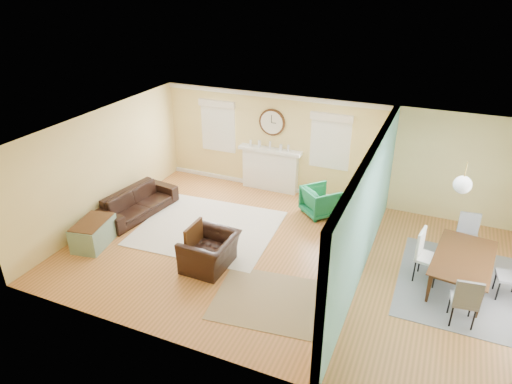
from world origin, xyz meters
TOP-DOWN VIEW (x-y plane):
  - floor at (0.00, 0.00)m, footprint 9.00×9.00m
  - wall_back at (0.00, 3.00)m, footprint 9.00×0.02m
  - wall_front at (0.00, -3.00)m, footprint 9.00×0.02m
  - wall_left at (-4.50, 0.00)m, footprint 0.02×6.00m
  - ceiling at (0.00, 0.00)m, footprint 9.00×6.00m
  - partition at (1.51, 0.28)m, footprint 0.17×6.00m
  - fireplace at (-1.50, 2.88)m, footprint 1.70×0.30m
  - wall_clock at (-1.50, 2.97)m, footprint 0.70×0.07m
  - window_left at (-3.05, 2.95)m, footprint 1.05×0.13m
  - window_right at (0.05, 2.95)m, footprint 1.05×0.13m
  - pendant at (3.00, 0.00)m, footprint 0.30×0.30m
  - rug_cream at (-2.04, 0.38)m, footprint 3.21×2.83m
  - rug_jute at (0.21, -1.43)m, footprint 2.16×1.85m
  - rug_grey at (3.35, 0.39)m, footprint 2.21×2.76m
  - sofa at (-3.92, 0.33)m, footprint 1.08×2.17m
  - eames_chair at (-1.26, -0.93)m, footprint 0.94×1.08m
  - green_chair at (0.14, 2.04)m, footprint 1.08×1.08m
  - trunk at (-3.95, -1.19)m, footprint 0.76×1.07m
  - credenza at (1.19, 1.44)m, footprint 0.55×1.61m
  - tv at (1.17, 1.44)m, footprint 0.30×1.18m
  - garden_stool at (1.14, 0.21)m, footprint 0.33×0.33m
  - potted_plant at (1.14, 0.21)m, footprint 0.43×0.44m
  - dining_table at (3.35, 0.39)m, footprint 1.21×1.90m
  - dining_chair_n at (3.39, 1.50)m, footprint 0.45×0.45m
  - dining_chair_s at (3.36, -0.68)m, footprint 0.47×0.47m
  - dining_chair_w at (2.73, 0.31)m, footprint 0.53×0.53m
  - dining_chair_e at (4.09, 0.36)m, footprint 0.44×0.44m

SIDE VIEW (x-z plane):
  - floor at x=0.00m, z-range 0.00..0.00m
  - rug_jute at x=0.21m, z-range 0.00..0.01m
  - rug_grey at x=3.35m, z-range 0.00..0.01m
  - rug_cream at x=-2.04m, z-range 0.00..0.02m
  - garden_stool at x=1.14m, z-range 0.00..0.48m
  - trunk at x=-3.95m, z-range 0.00..0.56m
  - sofa at x=-3.92m, z-range 0.00..0.61m
  - dining_table at x=3.35m, z-range 0.00..0.63m
  - eames_chair at x=-1.26m, z-range 0.00..0.69m
  - green_chair at x=0.14m, z-range 0.00..0.71m
  - credenza at x=1.19m, z-range 0.00..0.80m
  - dining_chair_e at x=4.09m, z-range 0.08..0.98m
  - dining_chair_n at x=3.39m, z-range 0.08..1.00m
  - dining_chair_s at x=3.36m, z-range 0.08..1.03m
  - fireplace at x=-1.50m, z-range 0.01..1.18m
  - dining_chair_w at x=2.73m, z-range 0.09..1.13m
  - potted_plant at x=1.14m, z-range 0.48..0.86m
  - tv at x=1.17m, z-range 0.80..1.48m
  - wall_back at x=0.00m, z-range 0.00..2.60m
  - wall_front at x=0.00m, z-range 0.00..2.60m
  - wall_left at x=-4.50m, z-range 0.00..2.60m
  - partition at x=1.51m, z-range 0.06..2.66m
  - window_left at x=-3.05m, z-range 0.95..2.37m
  - window_right at x=0.05m, z-range 0.95..2.37m
  - wall_clock at x=-1.50m, z-range 1.50..2.20m
  - pendant at x=3.00m, z-range 1.93..2.48m
  - ceiling at x=0.00m, z-range 2.59..2.61m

